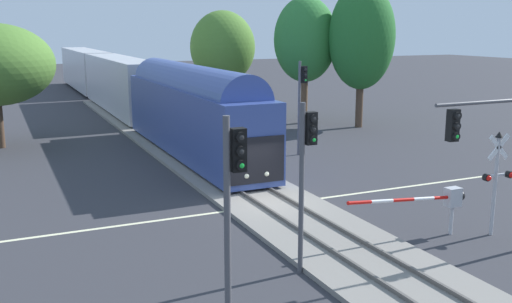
{
  "coord_description": "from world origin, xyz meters",
  "views": [
    {
      "loc": [
        -10.65,
        -21.97,
        7.56
      ],
      "look_at": [
        0.16,
        1.94,
        2.0
      ],
      "focal_mm": 41.09,
      "sensor_mm": 36.0,
      "label": 1
    }
  ],
  "objects_px": {
    "oak_far_right": "(305,40)",
    "elm_centre_background": "(223,47)",
    "crossing_signal_mast": "(497,173)",
    "traffic_signal_far_side": "(302,93)",
    "commuter_train": "(123,83)",
    "crossing_gate_near": "(442,199)",
    "traffic_signal_near_left": "(233,196)",
    "maple_right_background": "(362,37)",
    "traffic_signal_median": "(306,160)"
  },
  "relations": [
    {
      "from": "traffic_signal_near_left",
      "to": "traffic_signal_median",
      "type": "bearing_deg",
      "value": 40.93
    },
    {
      "from": "traffic_signal_median",
      "to": "oak_far_right",
      "type": "relative_size",
      "value": 0.54
    },
    {
      "from": "crossing_signal_mast",
      "to": "traffic_signal_median",
      "type": "xyz_separation_m",
      "value": [
        -7.98,
        -0.07,
        1.22
      ]
    },
    {
      "from": "traffic_signal_far_side",
      "to": "oak_far_right",
      "type": "bearing_deg",
      "value": 60.19
    },
    {
      "from": "traffic_signal_far_side",
      "to": "traffic_signal_median",
      "type": "distance_m",
      "value": 17.48
    },
    {
      "from": "crossing_gate_near",
      "to": "elm_centre_background",
      "type": "distance_m",
      "value": 31.82
    },
    {
      "from": "commuter_train",
      "to": "traffic_signal_median",
      "type": "relative_size",
      "value": 11.39
    },
    {
      "from": "crossing_gate_near",
      "to": "traffic_signal_median",
      "type": "relative_size",
      "value": 0.96
    },
    {
      "from": "commuter_train",
      "to": "traffic_signal_near_left",
      "type": "bearing_deg",
      "value": -98.27
    },
    {
      "from": "traffic_signal_near_left",
      "to": "traffic_signal_far_side",
      "type": "relative_size",
      "value": 1.0
    },
    {
      "from": "traffic_signal_median",
      "to": "traffic_signal_near_left",
      "type": "bearing_deg",
      "value": -139.07
    },
    {
      "from": "commuter_train",
      "to": "maple_right_background",
      "type": "distance_m",
      "value": 21.33
    },
    {
      "from": "crossing_signal_mast",
      "to": "traffic_signal_near_left",
      "type": "xyz_separation_m",
      "value": [
        -11.69,
        -3.29,
        1.4
      ]
    },
    {
      "from": "commuter_train",
      "to": "crossing_gate_near",
      "type": "height_order",
      "value": "commuter_train"
    },
    {
      "from": "crossing_signal_mast",
      "to": "maple_right_background",
      "type": "xyz_separation_m",
      "value": [
        9.25,
        22.41,
        4.48
      ]
    },
    {
      "from": "commuter_train",
      "to": "traffic_signal_median",
      "type": "distance_m",
      "value": 37.04
    },
    {
      "from": "commuter_train",
      "to": "crossing_gate_near",
      "type": "relative_size",
      "value": 11.91
    },
    {
      "from": "crossing_gate_near",
      "to": "maple_right_background",
      "type": "xyz_separation_m",
      "value": [
        11.08,
        21.71,
        5.45
      ]
    },
    {
      "from": "crossing_signal_mast",
      "to": "elm_centre_background",
      "type": "height_order",
      "value": "elm_centre_background"
    },
    {
      "from": "traffic_signal_near_left",
      "to": "oak_far_right",
      "type": "xyz_separation_m",
      "value": [
        17.97,
        29.09,
        2.84
      ]
    },
    {
      "from": "crossing_gate_near",
      "to": "traffic_signal_median",
      "type": "distance_m",
      "value": 6.57
    },
    {
      "from": "crossing_gate_near",
      "to": "traffic_signal_near_left",
      "type": "height_order",
      "value": "traffic_signal_near_left"
    },
    {
      "from": "crossing_gate_near",
      "to": "maple_right_background",
      "type": "distance_m",
      "value": 24.97
    },
    {
      "from": "commuter_train",
      "to": "crossing_gate_near",
      "type": "xyz_separation_m",
      "value": [
        4.02,
        -36.2,
        -1.32
      ]
    },
    {
      "from": "traffic_signal_near_left",
      "to": "traffic_signal_far_side",
      "type": "distance_m",
      "value": 22.14
    },
    {
      "from": "crossing_signal_mast",
      "to": "oak_far_right",
      "type": "height_order",
      "value": "oak_far_right"
    },
    {
      "from": "traffic_signal_near_left",
      "to": "maple_right_background",
      "type": "height_order",
      "value": "maple_right_background"
    },
    {
      "from": "commuter_train",
      "to": "traffic_signal_far_side",
      "type": "distance_m",
      "value": 22.45
    },
    {
      "from": "elm_centre_background",
      "to": "crossing_gate_near",
      "type": "bearing_deg",
      "value": -96.47
    },
    {
      "from": "maple_right_background",
      "to": "crossing_gate_near",
      "type": "bearing_deg",
      "value": -117.04
    },
    {
      "from": "crossing_signal_mast",
      "to": "traffic_signal_far_side",
      "type": "bearing_deg",
      "value": 88.95
    },
    {
      "from": "oak_far_right",
      "to": "elm_centre_background",
      "type": "height_order",
      "value": "oak_far_right"
    },
    {
      "from": "traffic_signal_median",
      "to": "oak_far_right",
      "type": "bearing_deg",
      "value": 61.14
    },
    {
      "from": "commuter_train",
      "to": "oak_far_right",
      "type": "distance_m",
      "value": 16.89
    },
    {
      "from": "commuter_train",
      "to": "elm_centre_background",
      "type": "height_order",
      "value": "elm_centre_background"
    },
    {
      "from": "traffic_signal_near_left",
      "to": "maple_right_background",
      "type": "relative_size",
      "value": 0.52
    },
    {
      "from": "commuter_train",
      "to": "oak_far_right",
      "type": "height_order",
      "value": "oak_far_right"
    },
    {
      "from": "traffic_signal_far_side",
      "to": "crossing_signal_mast",
      "type": "bearing_deg",
      "value": -91.05
    },
    {
      "from": "traffic_signal_near_left",
      "to": "oak_far_right",
      "type": "height_order",
      "value": "oak_far_right"
    },
    {
      "from": "commuter_train",
      "to": "traffic_signal_median",
      "type": "xyz_separation_m",
      "value": [
        -2.13,
        -36.97,
        0.87
      ]
    },
    {
      "from": "traffic_signal_median",
      "to": "maple_right_background",
      "type": "xyz_separation_m",
      "value": [
        17.23,
        22.48,
        3.26
      ]
    },
    {
      "from": "crossing_gate_near",
      "to": "crossing_signal_mast",
      "type": "height_order",
      "value": "crossing_signal_mast"
    },
    {
      "from": "elm_centre_background",
      "to": "commuter_train",
      "type": "bearing_deg",
      "value": 147.1
    },
    {
      "from": "traffic_signal_far_side",
      "to": "maple_right_background",
      "type": "distance_m",
      "value": 11.83
    },
    {
      "from": "crossing_gate_near",
      "to": "commuter_train",
      "type": "bearing_deg",
      "value": 96.33
    },
    {
      "from": "maple_right_background",
      "to": "traffic_signal_median",
      "type": "bearing_deg",
      "value": -127.47
    },
    {
      "from": "traffic_signal_far_side",
      "to": "crossing_gate_near",
      "type": "bearing_deg",
      "value": -98.21
    },
    {
      "from": "commuter_train",
      "to": "traffic_signal_far_side",
      "type": "bearing_deg",
      "value": -74.14
    },
    {
      "from": "oak_far_right",
      "to": "maple_right_background",
      "type": "distance_m",
      "value": 4.52
    },
    {
      "from": "commuter_train",
      "to": "traffic_signal_median",
      "type": "bearing_deg",
      "value": -93.3
    }
  ]
}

